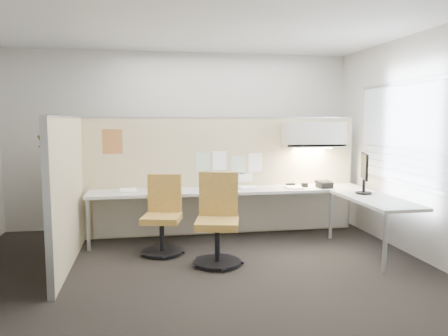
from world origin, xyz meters
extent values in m
cube|color=black|center=(0.00, 0.00, -0.01)|extent=(5.50, 4.50, 0.01)
cube|color=white|center=(0.00, 0.00, 2.80)|extent=(5.50, 4.50, 0.01)
cube|color=beige|center=(0.00, 2.25, 1.40)|extent=(5.50, 0.02, 2.80)
cube|color=beige|center=(0.00, -2.25, 1.40)|extent=(5.50, 0.02, 2.80)
cube|color=beige|center=(2.75, 0.00, 1.40)|extent=(0.02, 4.50, 2.80)
cube|color=#939FAB|center=(2.73, 0.00, 1.55)|extent=(0.01, 2.80, 1.30)
cube|color=#CCBC8D|center=(0.55, 1.60, 0.88)|extent=(4.10, 0.06, 1.75)
cube|color=#CCBC8D|center=(-1.50, 0.50, 0.88)|extent=(0.06, 2.20, 1.75)
cube|color=beige|center=(0.60, 1.27, 0.71)|extent=(4.00, 0.60, 0.04)
cube|color=beige|center=(2.30, 0.23, 0.71)|extent=(0.60, 1.47, 0.04)
cube|color=beige|center=(0.60, 1.54, 0.34)|extent=(3.90, 0.02, 0.64)
cylinder|color=#A5A8AA|center=(-1.35, 1.02, 0.34)|extent=(0.05, 0.05, 0.69)
cylinder|color=#A5A8AA|center=(2.05, -0.45, 0.34)|extent=(0.05, 0.05, 0.69)
cylinder|color=#A5A8AA|center=(2.05, 1.02, 0.34)|extent=(0.05, 0.05, 0.69)
cube|color=beige|center=(1.90, 1.39, 1.51)|extent=(0.90, 0.36, 0.38)
cube|color=#FFEABF|center=(1.90, 1.39, 1.30)|extent=(0.60, 0.06, 0.02)
cube|color=#8CBF8C|center=(0.25, 1.57, 1.10)|extent=(0.21, 0.00, 0.28)
cube|color=white|center=(0.50, 1.57, 1.12)|extent=(0.21, 0.00, 0.28)
cube|color=#8CBF8C|center=(0.78, 1.57, 1.05)|extent=(0.21, 0.00, 0.28)
cube|color=white|center=(1.05, 1.57, 1.08)|extent=(0.21, 0.00, 0.28)
cube|color=#8CBF8C|center=(0.40, 1.57, 0.88)|extent=(0.28, 0.00, 0.18)
cube|color=white|center=(0.90, 1.57, 0.86)|extent=(0.21, 0.00, 0.14)
cube|color=orange|center=(-1.05, 1.57, 1.42)|extent=(0.28, 0.00, 0.35)
cylinder|color=black|center=(-0.40, 0.70, 0.03)|extent=(0.53, 0.53, 0.03)
cylinder|color=black|center=(-0.40, 0.70, 0.23)|extent=(0.06, 0.06, 0.41)
cube|color=#DA9D51|center=(-0.40, 0.70, 0.47)|extent=(0.56, 0.56, 0.08)
cube|color=#DA9D51|center=(-0.35, 0.92, 0.76)|extent=(0.45, 0.16, 0.51)
cylinder|color=black|center=(0.24, 0.16, 0.03)|extent=(0.57, 0.57, 0.03)
cylinder|color=black|center=(0.24, 0.16, 0.25)|extent=(0.07, 0.07, 0.44)
cube|color=#DA9D51|center=(0.24, 0.16, 0.50)|extent=(0.60, 0.60, 0.09)
cube|color=#DA9D51|center=(0.29, 0.39, 0.82)|extent=(0.48, 0.17, 0.55)
cylinder|color=black|center=(2.30, 0.55, 0.75)|extent=(0.22, 0.22, 0.02)
cylinder|color=black|center=(2.30, 0.55, 0.84)|extent=(0.04, 0.04, 0.19)
cube|color=black|center=(2.30, 0.55, 1.11)|extent=(0.21, 0.50, 0.35)
cube|color=black|center=(2.30, 0.55, 1.11)|extent=(0.17, 0.45, 0.30)
cube|color=black|center=(1.99, 1.14, 0.78)|extent=(0.23, 0.22, 0.12)
cylinder|color=black|center=(1.90, 1.16, 0.81)|extent=(0.06, 0.17, 0.04)
cube|color=black|center=(1.55, 1.36, 0.76)|extent=(0.14, 0.04, 0.05)
cube|color=black|center=(1.74, 1.28, 0.76)|extent=(0.11, 0.09, 0.06)
cube|color=silver|center=(-1.50, -0.18, 1.77)|extent=(0.14, 0.02, 0.02)
cylinder|color=silver|center=(-1.57, -0.18, 1.69)|extent=(0.02, 0.02, 0.14)
cube|color=#AD7F4C|center=(-1.57, -0.18, 1.56)|extent=(0.02, 0.45, 0.12)
cube|color=#AD7F4C|center=(-1.60, -0.15, 1.52)|extent=(0.02, 0.45, 0.12)
cube|color=#B5B8C1|center=(-1.58, -0.23, 0.92)|extent=(0.01, 0.07, 1.12)
cube|color=white|center=(-0.83, 1.28, 0.75)|extent=(0.27, 0.33, 0.04)
cube|color=white|center=(-0.32, 1.36, 0.74)|extent=(0.27, 0.33, 0.02)
cube|color=white|center=(0.40, 1.17, 0.75)|extent=(0.25, 0.32, 0.04)
cube|color=white|center=(0.88, 1.34, 0.74)|extent=(0.23, 0.30, 0.02)
cube|color=white|center=(1.54, 1.21, 0.74)|extent=(0.24, 0.30, 0.02)
cube|color=white|center=(2.37, 0.67, 0.74)|extent=(0.25, 0.31, 0.02)
camera|label=1|loc=(-0.58, -4.84, 1.72)|focal=35.00mm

